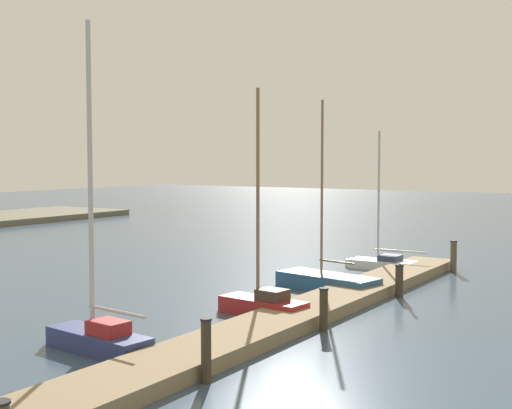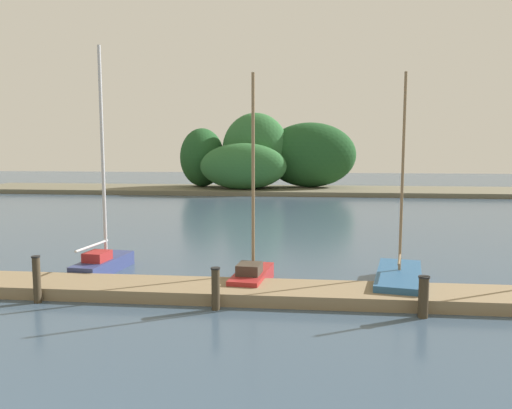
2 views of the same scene
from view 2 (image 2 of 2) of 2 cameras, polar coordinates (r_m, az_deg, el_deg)
name	(u,v)px [view 2 (image 2 of 2)]	position (r m, az deg, el deg)	size (l,w,h in m)	color
dock_pier	(150,289)	(15.16, -12.00, -9.36)	(29.17, 1.80, 0.35)	#847051
far_shore	(262,163)	(48.08, 0.71, 4.72)	(55.54, 8.00, 7.51)	#66604C
sailboat_2	(104,258)	(18.14, -16.88, -5.79)	(1.23, 3.28, 7.65)	navy
sailboat_3	(252,273)	(15.66, -0.42, -7.79)	(1.19, 2.90, 6.51)	maroon
sailboat_4	(399,278)	(16.09, 15.95, -8.00)	(1.96, 4.01, 6.50)	#285684
mooring_piling_2	(37,279)	(15.24, -23.65, -7.78)	(0.24, 0.24, 1.32)	#3D3323
mooring_piling_3	(216,288)	(13.46, -4.61, -9.50)	(0.25, 0.25, 1.14)	#3D3323
mooring_piling_4	(423,297)	(13.53, 18.50, -9.91)	(0.29, 0.29, 1.07)	#3D3323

